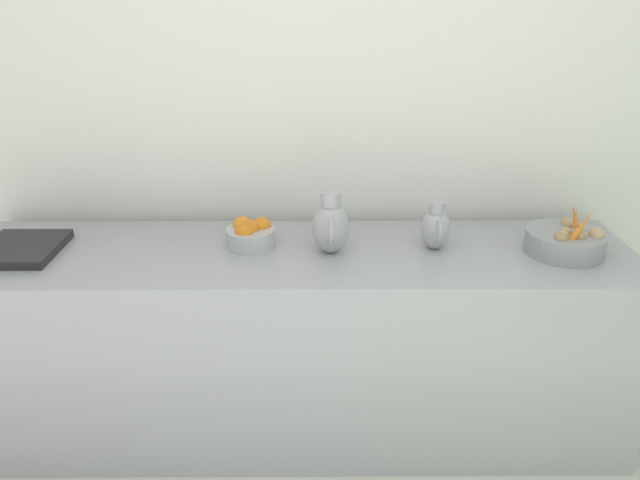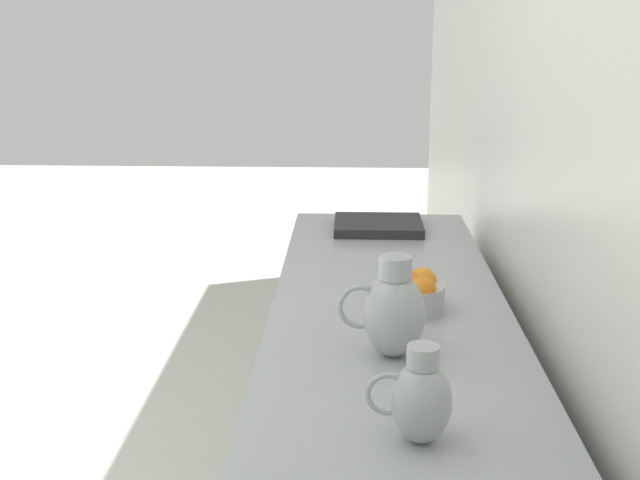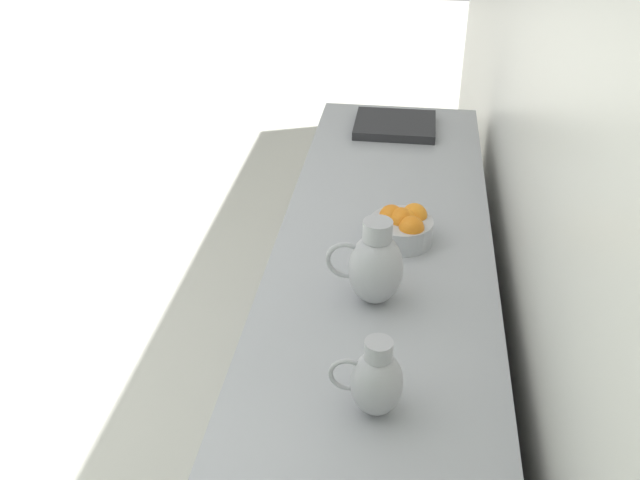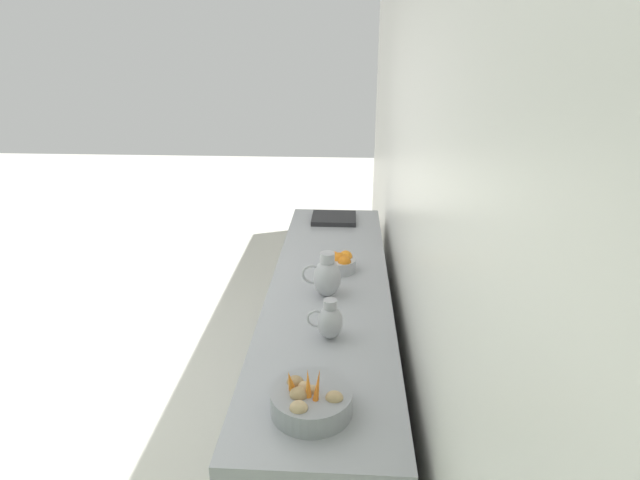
% 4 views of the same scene
% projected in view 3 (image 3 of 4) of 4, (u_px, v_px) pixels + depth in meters
% --- Properties ---
extents(tile_wall_left, '(0.10, 8.16, 3.00)m').
position_uv_depth(tile_wall_left, '(624.00, 153.00, 1.32)').
color(tile_wall_left, white).
rests_on(tile_wall_left, ground_plane).
extents(prep_counter, '(0.68, 2.75, 0.86)m').
position_uv_depth(prep_counter, '(375.00, 381.00, 2.35)').
color(prep_counter, '#9EA0A5').
rests_on(prep_counter, ground_plane).
extents(orange_bowl, '(0.20, 0.20, 0.12)m').
position_uv_depth(orange_bowl, '(403.00, 226.00, 2.25)').
color(orange_bowl, '#ADAFB5').
rests_on(orange_bowl, prep_counter).
extents(metal_pitcher_tall, '(0.21, 0.15, 0.25)m').
position_uv_depth(metal_pitcher_tall, '(375.00, 266.00, 1.95)').
color(metal_pitcher_tall, '#A3A3A8').
rests_on(metal_pitcher_tall, prep_counter).
extents(metal_pitcher_short, '(0.17, 0.12, 0.20)m').
position_uv_depth(metal_pitcher_short, '(376.00, 380.00, 1.60)').
color(metal_pitcher_short, '#A3A3A8').
rests_on(metal_pitcher_short, prep_counter).
extents(counter_sink_basin, '(0.34, 0.30, 0.04)m').
position_uv_depth(counter_sink_basin, '(395.00, 125.00, 3.05)').
color(counter_sink_basin, '#232326').
rests_on(counter_sink_basin, prep_counter).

